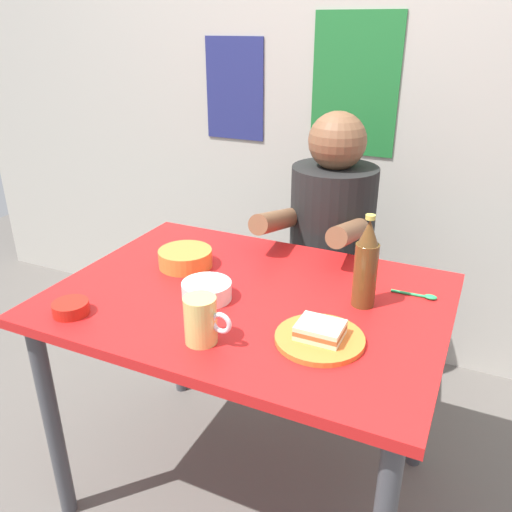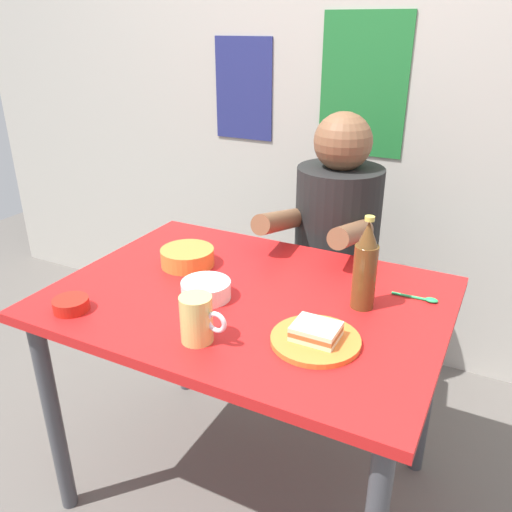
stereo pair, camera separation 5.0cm
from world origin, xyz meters
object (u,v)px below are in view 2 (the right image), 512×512
dining_table (248,322)px  sandwich (316,331)px  stool (331,316)px  beer_mug (197,319)px  plate_orange (315,340)px  beer_bottle (365,267)px  sambal_bowl_red (71,304)px  person_seated (337,222)px

dining_table → sandwich: (0.26, -0.14, 0.13)m
stool → beer_mug: (-0.05, -0.90, 0.45)m
beer_mug → plate_orange: bearing=25.0°
dining_table → beer_bottle: 0.38m
stool → beer_mug: bearing=-93.2°
stool → plate_orange: bearing=-74.7°
beer_bottle → dining_table: bearing=-165.5°
plate_orange → beer_bottle: bearing=77.8°
sambal_bowl_red → dining_table: bearing=37.9°
dining_table → beer_mug: beer_mug is taller
stool → person_seated: bearing=-90.0°
dining_table → sandwich: 0.32m
dining_table → plate_orange: size_ratio=5.00×
dining_table → beer_bottle: size_ratio=4.20×
sambal_bowl_red → sandwich: bearing=13.5°
plate_orange → beer_mug: beer_mug is taller
sandwich → beer_bottle: bearing=77.8°
beer_bottle → beer_mug: bearing=-131.9°
beer_mug → beer_bottle: bearing=48.1°
person_seated → sambal_bowl_red: bearing=-115.3°
plate_orange → stool: bearing=105.3°
plate_orange → sambal_bowl_red: (-0.64, -0.15, 0.01)m
stool → dining_table: bearing=-94.6°
plate_orange → sambal_bowl_red: size_ratio=2.29×
stool → sandwich: 0.91m
stool → beer_bottle: bearing=-64.7°
dining_table → person_seated: size_ratio=1.53×
sandwich → beer_bottle: 0.24m
sandwich → beer_mug: 0.29m
plate_orange → beer_mug: bearing=-155.0°
dining_table → sandwich: size_ratio=10.00×
plate_orange → beer_bottle: 0.25m
dining_table → sambal_bowl_red: size_ratio=11.46×
sandwich → sambal_bowl_red: 0.66m
person_seated → sandwich: (0.21, -0.76, 0.01)m
sandwich → dining_table: bearing=151.2°
stool → beer_mug: 1.00m
stool → person_seated: (0.00, -0.01, 0.42)m
dining_table → beer_bottle: bearing=14.5°
dining_table → plate_orange: plate_orange is taller
stool → plate_orange: plate_orange is taller
plate_orange → dining_table: bearing=151.2°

